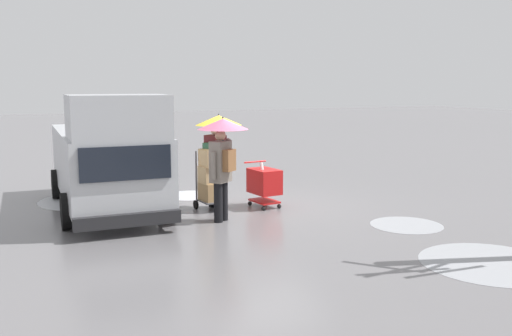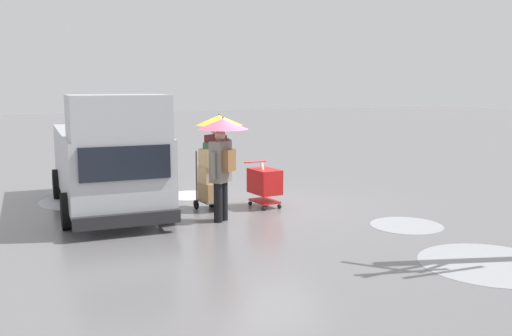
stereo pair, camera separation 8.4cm
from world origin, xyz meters
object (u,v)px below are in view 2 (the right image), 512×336
(cargo_van_parked_right, at_px, (108,158))
(pedestrian_black_side, at_px, (217,139))
(pedestrian_pink_side, at_px, (222,145))
(hand_dolly_boxes, at_px, (211,177))
(shopping_cart_vendor, at_px, (265,183))

(cargo_van_parked_right, relative_size, pedestrian_black_side, 2.51)
(pedestrian_pink_side, bearing_deg, pedestrian_black_side, -105.44)
(hand_dolly_boxes, bearing_deg, shopping_cart_vendor, 170.98)
(cargo_van_parked_right, distance_m, pedestrian_black_side, 2.45)
(pedestrian_pink_side, height_order, pedestrian_black_side, same)
(pedestrian_black_side, bearing_deg, cargo_van_parked_right, -17.30)
(hand_dolly_boxes, height_order, pedestrian_black_side, pedestrian_black_side)
(cargo_van_parked_right, height_order, hand_dolly_boxes, cargo_van_parked_right)
(hand_dolly_boxes, height_order, pedestrian_pink_side, pedestrian_pink_side)
(cargo_van_parked_right, height_order, pedestrian_black_side, cargo_van_parked_right)
(shopping_cart_vendor, height_order, hand_dolly_boxes, hand_dolly_boxes)
(cargo_van_parked_right, distance_m, shopping_cart_vendor, 3.54)
(hand_dolly_boxes, bearing_deg, pedestrian_black_side, -139.70)
(shopping_cart_vendor, xyz_separation_m, hand_dolly_boxes, (1.23, -0.19, 0.19))
(hand_dolly_boxes, distance_m, pedestrian_pink_side, 1.30)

